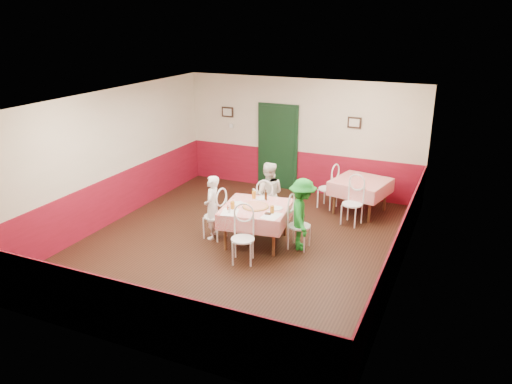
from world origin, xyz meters
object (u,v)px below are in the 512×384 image
at_px(chair_second_a, 328,189).
at_px(chair_left, 215,217).
at_px(pizza, 256,206).
at_px(chair_second_b, 352,204).
at_px(chair_right, 299,226).
at_px(chair_far, 267,206).
at_px(diner_far, 268,194).
at_px(main_table, 256,225).
at_px(glass_c, 254,195).
at_px(glass_b, 272,210).
at_px(beer_bottle, 266,195).
at_px(wallet, 268,214).
at_px(glass_a, 233,205).
at_px(diner_right, 302,214).
at_px(chair_near, 243,239).
at_px(diner_left, 212,207).
at_px(second_table, 360,196).

bearing_deg(chair_second_a, chair_left, -19.89).
bearing_deg(pizza, chair_second_b, 49.12).
relative_size(chair_right, chair_far, 1.00).
height_order(chair_second_b, diner_far, diner_far).
bearing_deg(main_table, chair_right, 7.88).
bearing_deg(chair_right, glass_c, 75.39).
distance_m(glass_b, beer_bottle, 0.69).
bearing_deg(wallet, main_table, 135.24).
bearing_deg(glass_b, chair_left, 176.44).
bearing_deg(glass_a, chair_second_a, 68.33).
bearing_deg(diner_right, glass_b, 102.20).
relative_size(chair_far, pizza, 1.85).
height_order(wallet, diner_far, diner_far).
bearing_deg(chair_near, chair_far, 80.56).
bearing_deg(beer_bottle, diner_far, 107.96).
distance_m(chair_near, glass_b, 0.81).
relative_size(beer_bottle, diner_left, 0.15).
height_order(chair_right, wallet, chair_right).
height_order(main_table, second_table, same).
bearing_deg(chair_second_a, wallet, 4.29).
relative_size(glass_b, diner_right, 0.10).
height_order(glass_a, diner_right, diner_right).
height_order(chair_right, chair_far, same).
height_order(chair_second_a, diner_right, diner_right).
bearing_deg(chair_second_b, glass_a, -120.95).
relative_size(glass_c, diner_right, 0.10).
height_order(beer_bottle, wallet, beer_bottle).
height_order(chair_second_b, wallet, chair_second_b).
xyz_separation_m(chair_second_a, diner_right, (0.16, -2.28, 0.24)).
height_order(main_table, diner_far, diner_far).
bearing_deg(chair_second_a, main_table, -4.84).
relative_size(second_table, glass_c, 7.77).
height_order(glass_c, diner_right, diner_right).
xyz_separation_m(chair_second_b, diner_left, (-2.37, -1.78, 0.19)).
bearing_deg(pizza, glass_c, 118.27).
distance_m(chair_near, diner_right, 1.26).
distance_m(glass_b, diner_right, 0.59).
distance_m(chair_right, chair_far, 1.20).
relative_size(chair_second_a, pizza, 1.85).
bearing_deg(diner_left, chair_second_b, 112.04).
distance_m(chair_left, diner_left, 0.20).
bearing_deg(beer_bottle, main_table, -95.92).
relative_size(chair_left, diner_right, 0.65).
relative_size(chair_left, chair_second_a, 1.00).
relative_size(chair_right, glass_c, 6.24).
xyz_separation_m(glass_b, diner_right, (0.48, 0.32, -0.14)).
relative_size(wallet, diner_left, 0.09).
relative_size(glass_b, wallet, 1.28).
relative_size(main_table, diner_left, 0.95).
bearing_deg(second_table, chair_right, -105.56).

